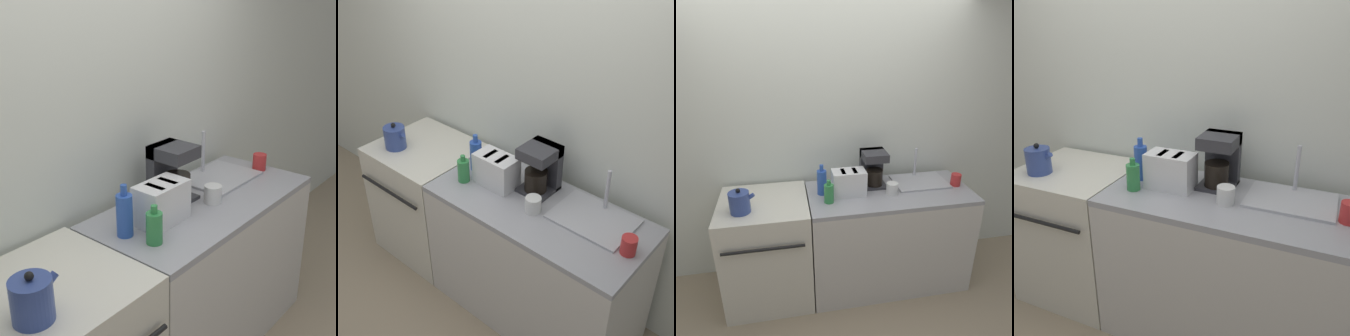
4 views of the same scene
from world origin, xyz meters
TOP-DOWN VIEW (x-y plane):
  - ground_plane at (0.00, 0.00)m, footprint 12.00×12.00m
  - wall_back at (0.00, 0.73)m, footprint 8.00×0.05m
  - stove at (-0.57, 0.34)m, footprint 0.71×0.71m
  - counter_block at (0.50, 0.32)m, footprint 1.40×0.65m
  - kettle at (-0.72, 0.20)m, footprint 0.19×0.15m
  - toaster at (0.14, 0.34)m, footprint 0.28×0.17m
  - coffee_maker at (0.39, 0.48)m, footprint 0.21×0.22m
  - sink_tray at (0.82, 0.44)m, footprint 0.47×0.34m
  - bottle_blue at (-0.08, 0.38)m, footprint 0.08×0.08m
  - bottle_green at (-0.04, 0.23)m, footprint 0.08×0.08m
  - cup_red at (1.11, 0.32)m, footprint 0.09×0.09m
  - cup_white at (0.50, 0.27)m, footprint 0.10×0.10m

SIDE VIEW (x-z plane):
  - ground_plane at x=0.00m, z-range 0.00..0.00m
  - counter_block at x=0.50m, z-range 0.00..0.93m
  - stove at x=-0.57m, z-range 0.01..0.94m
  - sink_tray at x=0.82m, z-range 0.81..1.09m
  - cup_white at x=0.50m, z-range 0.93..1.03m
  - cup_red at x=1.11m, z-range 0.93..1.04m
  - bottle_green at x=-0.04m, z-range 0.92..1.11m
  - kettle at x=-0.72m, z-range 0.92..1.12m
  - toaster at x=0.14m, z-range 0.93..1.14m
  - bottle_blue at x=-0.08m, z-range 0.91..1.17m
  - coffee_maker at x=0.39m, z-range 0.94..1.25m
  - wall_back at x=0.00m, z-range 0.00..2.60m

